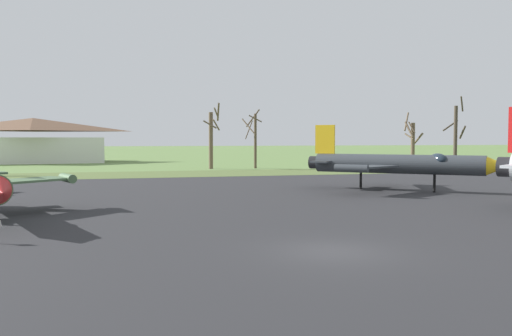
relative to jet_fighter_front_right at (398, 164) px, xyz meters
name	(u,v)px	position (x,y,z in m)	size (l,w,h in m)	color
ground_plane	(333,253)	(-14.15, -20.02, -2.19)	(600.00, 600.00, 0.00)	#607F42
asphalt_apron	(238,205)	(-14.15, -5.23, -2.17)	(95.47, 49.30, 0.05)	#28282B
grass_verge_strip	(177,174)	(-14.15, 25.42, -2.16)	(155.47, 12.00, 0.06)	#556734
jet_fighter_front_right	(398,164)	(0.00, 0.00, 0.00)	(12.83, 12.49, 5.28)	#33383D
bare_tree_left_of_center	(212,137)	(-8.10, 35.77, 2.19)	(2.51, 2.31, 9.04)	brown
bare_tree_center	(254,137)	(-2.02, 35.74, 2.22)	(2.77, 3.32, 8.37)	brown
bare_tree_right_of_center	(412,141)	(21.12, 32.76, 1.60)	(2.66, 2.54, 8.06)	brown
bare_tree_far_right	(456,134)	(27.32, 31.17, 2.64)	(2.76, 2.78, 10.30)	#42382D
visitor_building	(33,141)	(-34.38, 63.82, 1.61)	(25.13, 16.01, 7.76)	silver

